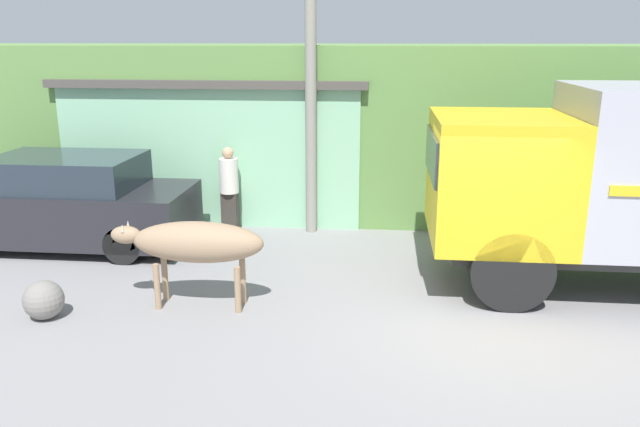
% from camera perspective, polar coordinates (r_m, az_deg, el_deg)
% --- Properties ---
extents(ground_plane, '(60.00, 60.00, 0.00)m').
position_cam_1_polar(ground_plane, '(9.33, 12.74, -8.41)').
color(ground_plane, gray).
extents(hillside_embankment, '(32.00, 5.98, 3.61)m').
position_cam_1_polar(hillside_embankment, '(15.34, 10.31, 8.18)').
color(hillside_embankment, '#608C47').
rests_on(hillside_embankment, ground_plane).
extents(building_backdrop, '(6.46, 2.70, 2.97)m').
position_cam_1_polar(building_backdrop, '(13.96, -8.95, 6.23)').
color(building_backdrop, '#8CC69E').
rests_on(building_backdrop, ground_plane).
extents(brown_cow, '(2.22, 0.59, 1.27)m').
position_cam_1_polar(brown_cow, '(9.00, -11.34, -2.67)').
color(brown_cow, '#9E7F60').
rests_on(brown_cow, ground_plane).
extents(parked_suv, '(4.70, 1.90, 1.70)m').
position_cam_1_polar(parked_suv, '(12.43, -22.33, 0.88)').
color(parked_suv, '#232328').
rests_on(parked_suv, ground_plane).
extents(pedestrian_on_hill, '(0.41, 0.41, 1.70)m').
position_cam_1_polar(pedestrian_on_hill, '(12.53, -8.31, 2.52)').
color(pedestrian_on_hill, '#38332D').
rests_on(pedestrian_on_hill, ground_plane).
extents(utility_pole, '(0.90, 0.22, 6.08)m').
position_cam_1_polar(utility_pole, '(12.04, -0.85, 12.90)').
color(utility_pole, gray).
rests_on(utility_pole, ground_plane).
extents(roadside_rock, '(0.55, 0.55, 0.55)m').
position_cam_1_polar(roadside_rock, '(9.48, -23.95, -7.23)').
color(roadside_rock, gray).
rests_on(roadside_rock, ground_plane).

